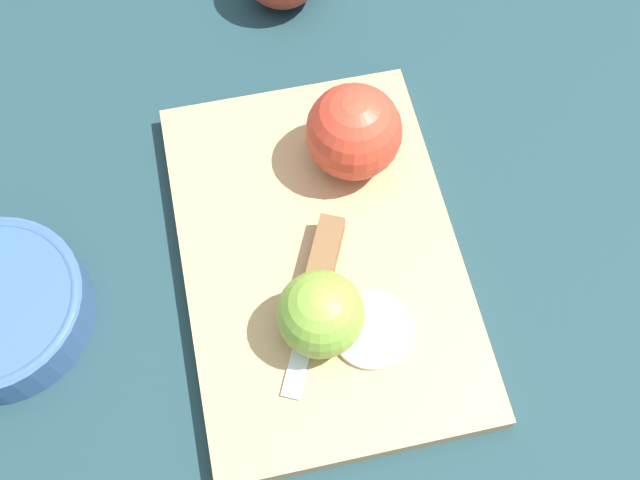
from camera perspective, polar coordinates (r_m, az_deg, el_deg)
ground_plane at (r=0.61m, az=0.00°, el=-1.61°), size 4.00×4.00×0.00m
cutting_board at (r=0.60m, az=0.00°, el=-1.23°), size 0.33×0.23×0.02m
apple_half_left at (r=0.60m, az=2.59°, el=8.25°), size 0.08×0.08×0.08m
apple_half_right at (r=0.54m, az=0.05°, el=-5.70°), size 0.06×0.06×0.06m
knife at (r=0.57m, az=0.08°, el=-2.15°), size 0.13×0.08×0.02m
apple_slice at (r=0.56m, az=3.98°, el=-6.82°), size 0.06×0.06×0.00m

